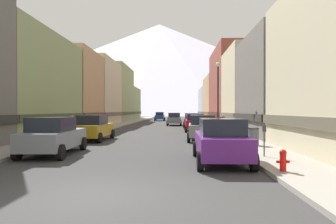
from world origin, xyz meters
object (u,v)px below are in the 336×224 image
object	(u,v)px
car_right_0	(221,140)
car_right_3	(192,120)
car_left_1	(93,128)
streetlamp_right	(218,87)
car_right_1	(202,127)
fire_hydrant_near	(283,160)
car_right_2	(195,122)
trash_bin_right	(254,136)
car_left_0	(53,136)
parking_meter_near	(264,136)
pedestrian_0	(223,124)
car_driving_0	(160,116)
potted_plant_0	(72,126)
pedestrian_1	(72,126)
potted_plant_1	(60,128)
car_driving_1	(174,119)

from	to	relation	value
car_right_0	car_right_3	bearing A→B (deg)	90.00
car_left_1	streetlamp_right	xyz separation A→B (m)	(9.15, 3.61, 3.09)
car_right_1	fire_hydrant_near	xyz separation A→B (m)	(1.65, -11.20, -0.37)
car_right_1	fire_hydrant_near	bearing A→B (deg)	-81.61
car_right_2	streetlamp_right	xyz separation A→B (m)	(1.55, -5.58, 3.09)
trash_bin_right	streetlamp_right	distance (m)	8.04
trash_bin_right	streetlamp_right	bearing A→B (deg)	97.86
car_left_0	car_left_1	world-z (taller)	same
car_right_3	parking_meter_near	world-z (taller)	car_right_3
pedestrian_0	car_driving_0	bearing A→B (deg)	103.22
car_right_2	potted_plant_0	size ratio (longest dim) A/B	4.05
car_right_3	pedestrian_1	distance (m)	16.85
car_left_1	potted_plant_0	size ratio (longest dim) A/B	4.09
trash_bin_right	car_left_0	bearing A→B (deg)	-163.93
car_right_2	pedestrian_0	distance (m)	3.47
fire_hydrant_near	trash_bin_right	world-z (taller)	trash_bin_right
car_right_3	trash_bin_right	xyz separation A→B (m)	(2.55, -19.77, -0.26)
car_right_2	potted_plant_1	size ratio (longest dim) A/B	4.47
car_left_0	car_right_3	world-z (taller)	same
pedestrian_1	parking_meter_near	bearing A→B (deg)	-40.67
fire_hydrant_near	trash_bin_right	xyz separation A→B (m)	(0.90, 7.12, 0.12)
car_driving_0	car_right_0	bearing A→B (deg)	-83.66
car_left_0	car_right_3	size ratio (longest dim) A/B	1.01
car_right_3	trash_bin_right	world-z (taller)	car_right_3
car_driving_1	potted_plant_0	bearing A→B (deg)	-117.37
parking_meter_near	car_right_2	bearing A→B (deg)	96.59
car_driving_0	pedestrian_0	size ratio (longest dim) A/B	2.78
car_driving_1	pedestrian_0	world-z (taller)	car_driving_1
car_left_0	parking_meter_near	distance (m)	9.62
parking_meter_near	car_right_3	bearing A→B (deg)	94.67
trash_bin_right	streetlamp_right	world-z (taller)	streetlamp_right
car_driving_1	car_left_1	bearing A→B (deg)	-104.20
car_right_2	car_driving_0	world-z (taller)	same
car_right_2	pedestrian_0	xyz separation A→B (m)	(2.45, -2.46, -0.02)
car_right_3	potted_plant_1	world-z (taller)	car_right_3
car_driving_0	fire_hydrant_near	bearing A→B (deg)	-82.11
car_right_1	streetlamp_right	xyz separation A→B (m)	(1.55, 3.16, 3.09)
trash_bin_right	pedestrian_0	size ratio (longest dim) A/B	0.62
car_left_1	car_driving_1	bearing A→B (deg)	75.80
car_right_0	car_left_0	bearing A→B (deg)	165.79
potted_plant_0	potted_plant_1	xyz separation A→B (m)	(0.00, -2.68, -0.03)
car_right_1	car_right_2	xyz separation A→B (m)	(0.00, 8.74, 0.00)
car_left_0	car_driving_1	bearing A→B (deg)	79.05
car_driving_0	car_left_1	bearing A→B (deg)	-93.14
fire_hydrant_near	pedestrian_0	bearing A→B (deg)	87.38
car_left_1	car_right_0	xyz separation A→B (m)	(7.60, -8.48, 0.00)
car_right_0	parking_meter_near	size ratio (longest dim) A/B	3.32
car_driving_0	pedestrian_1	size ratio (longest dim) A/B	2.83
car_left_1	trash_bin_right	bearing A→B (deg)	-19.69
parking_meter_near	potted_plant_0	size ratio (longest dim) A/B	1.22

